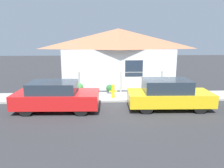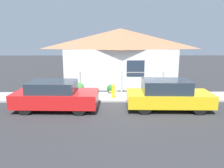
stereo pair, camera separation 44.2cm
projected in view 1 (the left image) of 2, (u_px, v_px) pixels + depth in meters
ground_plane at (124, 102)px, 11.23m from camera, size 60.00×60.00×0.00m
sidewalk at (122, 97)px, 12.09m from camera, size 24.00×1.79×0.10m
house at (119, 42)px, 14.08m from camera, size 7.51×2.23×3.83m
fence at (121, 81)px, 12.67m from camera, size 4.90×0.10×1.24m
car_left at (56, 96)px, 9.84m from camera, size 3.81×1.80×1.33m
car_right at (168, 94)px, 10.08m from camera, size 3.85×1.73×1.38m
fire_hydrant at (113, 91)px, 11.59m from camera, size 0.40×0.18×0.75m
potted_plant_near_hydrant at (110, 89)px, 12.53m from camera, size 0.42×0.42×0.51m
potted_plant_by_fence at (78, 88)px, 12.12m from camera, size 0.56×0.56×0.69m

